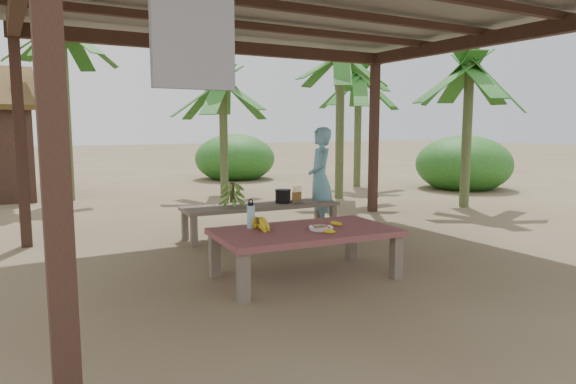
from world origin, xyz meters
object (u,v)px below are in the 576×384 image
woman (320,179)px  plate (321,228)px  cooking_pot (283,196)px  water_flask (251,216)px  work_table (305,236)px  bench (261,208)px  ripe_banana_bunch (257,223)px

woman → plate: bearing=-9.5°
cooking_pot → woman: (0.65, 0.04, 0.22)m
plate → water_flask: 0.73m
work_table → cooking_pot: (0.84, 1.99, 0.11)m
work_table → water_flask: (-0.44, 0.33, 0.19)m
plate → water_flask: water_flask is taller
bench → plate: (-0.38, -2.12, 0.12)m
ripe_banana_bunch → woman: (1.95, 1.87, 0.18)m
plate → cooking_pot: (0.71, 2.10, 0.02)m
work_table → woman: 2.54m
water_flask → woman: size_ratio=0.20×
plate → water_flask: bearing=142.6°
ripe_banana_bunch → cooking_pot: (1.29, 1.83, -0.03)m
water_flask → woman: (1.93, 1.70, 0.13)m
ripe_banana_bunch → plate: bearing=-24.3°
ripe_banana_bunch → water_flask: water_flask is taller
water_flask → woman: woman is taller
woman → ripe_banana_bunch: bearing=-23.1°
plate → woman: woman is taller
work_table → cooking_pot: cooking_pot is taller
work_table → water_flask: water_flask is taller
bench → plate: 2.16m
ripe_banana_bunch → work_table: bearing=-19.4°
water_flask → cooking_pot: (1.28, 1.66, -0.08)m
water_flask → ripe_banana_bunch: bearing=-94.9°
work_table → cooking_pot: 2.16m
ripe_banana_bunch → cooking_pot: bearing=54.7°
work_table → water_flask: size_ratio=6.16×
water_flask → cooking_pot: size_ratio=1.39×
water_flask → plate: bearing=-37.4°
ripe_banana_bunch → plate: (0.58, -0.26, -0.06)m
bench → work_table: bearing=-100.4°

